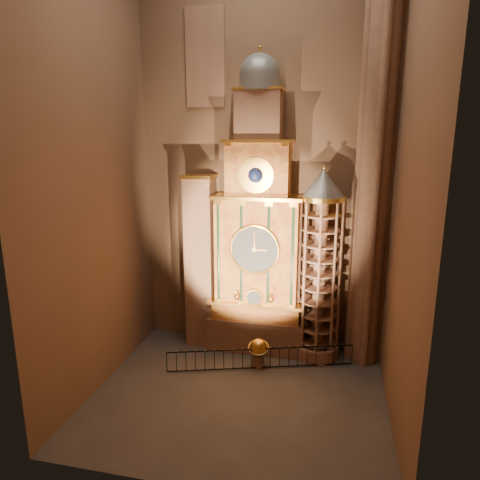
% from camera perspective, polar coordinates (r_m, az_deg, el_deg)
% --- Properties ---
extents(floor, '(14.00, 14.00, 0.00)m').
position_cam_1_polar(floor, '(22.19, -0.19, -19.88)').
color(floor, '#383330').
rests_on(floor, ground).
extents(wall_back, '(22.00, 0.00, 22.00)m').
position_cam_1_polar(wall_back, '(24.49, 2.92, 10.60)').
color(wall_back, brown).
rests_on(wall_back, floor).
extents(wall_left, '(0.00, 22.00, 22.00)m').
position_cam_1_polar(wall_left, '(21.27, -19.21, 9.50)').
color(wall_left, brown).
rests_on(wall_left, floor).
extents(wall_right, '(0.00, 22.00, 22.00)m').
position_cam_1_polar(wall_right, '(18.39, 21.86, 8.80)').
color(wall_right, brown).
rests_on(wall_right, floor).
extents(astronomical_clock, '(5.60, 2.41, 16.70)m').
position_cam_1_polar(astronomical_clock, '(24.07, 2.39, 0.16)').
color(astronomical_clock, '#8C634C').
rests_on(astronomical_clock, floor).
extents(portrait_tower, '(1.80, 1.60, 10.20)m').
position_cam_1_polar(portrait_tower, '(25.27, -5.26, -2.83)').
color(portrait_tower, '#8C634C').
rests_on(portrait_tower, floor).
extents(stair_turret, '(2.50, 2.50, 10.80)m').
position_cam_1_polar(stair_turret, '(23.84, 10.57, -3.70)').
color(stair_turret, '#8C634C').
rests_on(stair_turret, floor).
extents(gothic_pier, '(2.04, 2.04, 22.00)m').
position_cam_1_polar(gothic_pier, '(23.24, 17.72, 9.86)').
color(gothic_pier, '#8C634C').
rests_on(gothic_pier, floor).
extents(stained_glass_window, '(2.20, 0.14, 5.20)m').
position_cam_1_polar(stained_glass_window, '(25.49, -4.68, 23.10)').
color(stained_glass_window, navy).
rests_on(stained_glass_window, wall_back).
extents(celestial_globe, '(1.18, 1.12, 1.65)m').
position_cam_1_polar(celestial_globe, '(23.93, 2.48, -14.50)').
color(celestial_globe, '#8C634C').
rests_on(celestial_globe, floor).
extents(iron_railing, '(9.62, 3.04, 1.16)m').
position_cam_1_polar(iron_railing, '(23.91, 2.83, -15.50)').
color(iron_railing, black).
rests_on(iron_railing, floor).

